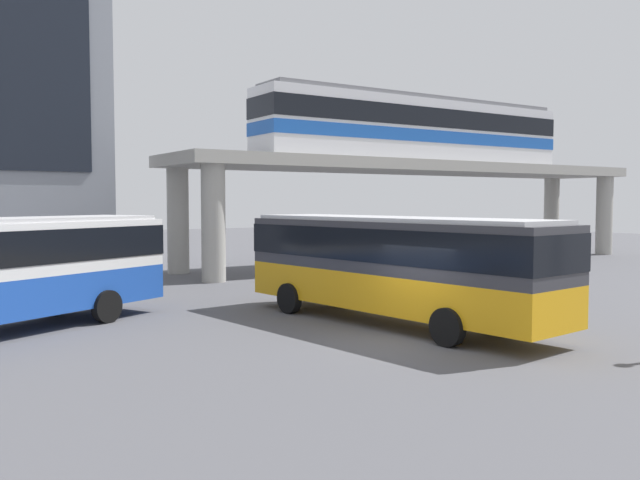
{
  "coord_description": "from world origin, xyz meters",
  "views": [
    {
      "loc": [
        -11.27,
        -13.39,
        3.7
      ],
      "look_at": [
        2.74,
        8.21,
        2.2
      ],
      "focal_mm": 37.74,
      "sensor_mm": 36.0,
      "label": 1
    }
  ],
  "objects_px": {
    "bus_main": "(394,258)",
    "bicycle_black": "(493,262)",
    "bicycle_red": "(545,259)",
    "train": "(417,129)",
    "bicycle_green": "(425,264)"
  },
  "relations": [
    {
      "from": "bicycle_green",
      "to": "bicycle_red",
      "type": "height_order",
      "value": "same"
    },
    {
      "from": "bus_main",
      "to": "bicycle_green",
      "type": "height_order",
      "value": "bus_main"
    },
    {
      "from": "bicycle_black",
      "to": "bicycle_red",
      "type": "xyz_separation_m",
      "value": [
        3.76,
        -0.46,
        0.0
      ]
    },
    {
      "from": "bus_main",
      "to": "bicycle_black",
      "type": "distance_m",
      "value": 18.41
    },
    {
      "from": "bicycle_red",
      "to": "train",
      "type": "bearing_deg",
      "value": 134.63
    },
    {
      "from": "train",
      "to": "bicycle_red",
      "type": "bearing_deg",
      "value": -45.37
    },
    {
      "from": "bus_main",
      "to": "bicycle_red",
      "type": "distance_m",
      "value": 21.42
    },
    {
      "from": "bus_main",
      "to": "bicycle_green",
      "type": "distance_m",
      "value": 16.09
    },
    {
      "from": "bicycle_green",
      "to": "bicycle_black",
      "type": "distance_m",
      "value": 4.11
    },
    {
      "from": "bus_main",
      "to": "bicycle_black",
      "type": "relative_size",
      "value": 6.79
    },
    {
      "from": "train",
      "to": "bicycle_black",
      "type": "bearing_deg",
      "value": -73.54
    },
    {
      "from": "bus_main",
      "to": "bicycle_black",
      "type": "height_order",
      "value": "bus_main"
    },
    {
      "from": "bicycle_black",
      "to": "bicycle_red",
      "type": "distance_m",
      "value": 3.79
    },
    {
      "from": "bus_main",
      "to": "bicycle_black",
      "type": "bearing_deg",
      "value": 33.45
    },
    {
      "from": "bicycle_red",
      "to": "bus_main",
      "type": "bearing_deg",
      "value": -153.16
    }
  ]
}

